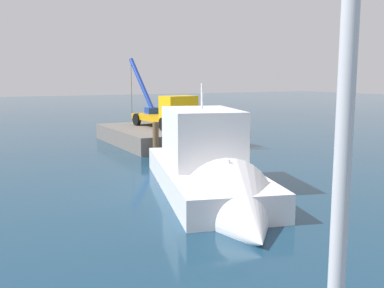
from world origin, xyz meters
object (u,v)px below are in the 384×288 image
dock_worker (208,118)px  salvaged_car (189,149)px  crane_truck (168,112)px  moored_yacht (214,184)px

dock_worker → salvaged_car: bearing=-41.5°
dock_worker → salvaged_car: (4.43, -3.92, -1.47)m
crane_truck → moored_yacht: (15.67, -5.14, -1.84)m
crane_truck → salvaged_car: crane_truck is taller
crane_truck → dock_worker: bearing=44.2°
dock_worker → crane_truck: bearing=-135.8°
crane_truck → salvaged_car: bearing=-13.9°
moored_yacht → dock_worker: bearing=151.0°
crane_truck → salvaged_car: size_ratio=1.98×
salvaged_car → crane_truck: bearing=166.1°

